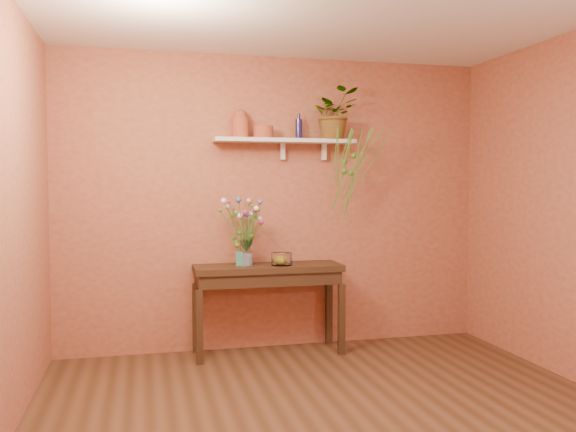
% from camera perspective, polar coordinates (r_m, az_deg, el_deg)
% --- Properties ---
extents(room, '(4.04, 4.04, 2.70)m').
position_cam_1_polar(room, '(3.63, 5.84, 0.33)').
color(room, brown).
rests_on(room, ground).
extents(sideboard, '(1.32, 0.42, 0.80)m').
position_cam_1_polar(sideboard, '(5.36, -1.92, -5.93)').
color(sideboard, '#382515').
rests_on(sideboard, ground).
extents(wall_shelf, '(1.30, 0.24, 0.19)m').
position_cam_1_polar(wall_shelf, '(5.46, -0.20, 7.17)').
color(wall_shelf, white).
rests_on(wall_shelf, room).
extents(terracotta_jug, '(0.20, 0.20, 0.26)m').
position_cam_1_polar(terracotta_jug, '(5.41, -4.61, 8.75)').
color(terracotta_jug, '#BB5732').
rests_on(terracotta_jug, wall_shelf).
extents(terracotta_pot, '(0.21, 0.21, 0.11)m').
position_cam_1_polar(terracotta_pot, '(5.39, -2.38, 8.04)').
color(terracotta_pot, '#BB5732').
rests_on(terracotta_pot, wall_shelf).
extents(blue_bottle, '(0.08, 0.08, 0.24)m').
position_cam_1_polar(blue_bottle, '(5.52, 1.05, 8.37)').
color(blue_bottle, '#1B1648').
rests_on(blue_bottle, wall_shelf).
extents(spider_plant, '(0.46, 0.41, 0.47)m').
position_cam_1_polar(spider_plant, '(5.58, 4.45, 9.72)').
color(spider_plant, '#478022').
rests_on(spider_plant, wall_shelf).
extents(plant_fronds, '(0.56, 0.32, 0.83)m').
position_cam_1_polar(plant_fronds, '(5.44, 5.98, 4.87)').
color(plant_fronds, '#478022').
rests_on(plant_fronds, wall_shelf).
extents(glass_vase, '(0.11, 0.11, 0.23)m').
position_cam_1_polar(glass_vase, '(5.30, -4.00, -3.70)').
color(glass_vase, white).
rests_on(glass_vase, sideboard).
extents(bouquet, '(0.40, 0.44, 0.49)m').
position_cam_1_polar(bouquet, '(5.27, -4.18, -0.21)').
color(bouquet, '#386B28').
rests_on(bouquet, glass_vase).
extents(glass_bowl, '(0.19, 0.19, 0.11)m').
position_cam_1_polar(glass_bowl, '(5.32, -0.61, -4.19)').
color(glass_bowl, white).
rests_on(glass_bowl, sideboard).
extents(lemon, '(0.09, 0.09, 0.09)m').
position_cam_1_polar(lemon, '(5.31, -0.69, -4.23)').
color(lemon, yellow).
rests_on(lemon, glass_bowl).
extents(carton, '(0.08, 0.07, 0.13)m').
position_cam_1_polar(carton, '(5.29, -4.62, -4.07)').
color(carton, teal).
rests_on(carton, sideboard).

